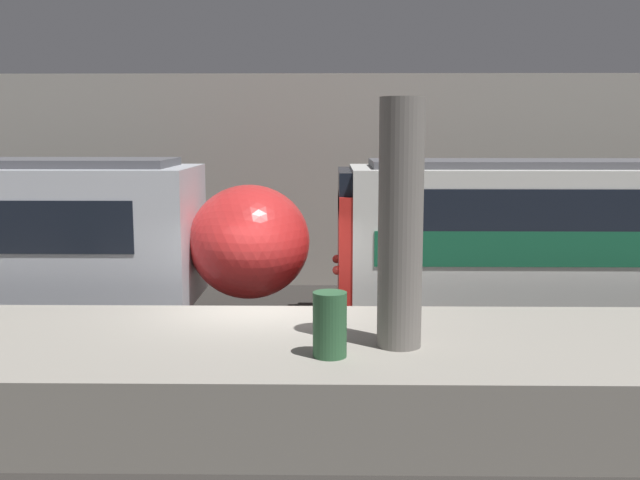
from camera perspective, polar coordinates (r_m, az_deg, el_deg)
ground_plane at (r=12.86m, az=-4.27°, el=-9.83°), size 120.00×120.00×0.00m
platform at (r=10.85m, az=-5.23°, el=-10.25°), size 40.00×3.88×1.11m
station_rear_barrier at (r=19.28m, az=-2.49°, el=4.50°), size 50.00×0.15×5.42m
support_pillar_near at (r=9.99m, az=6.16°, el=1.20°), size 0.60×0.60×3.33m
trash_bin at (r=9.69m, az=0.75°, el=-6.46°), size 0.44×0.44×0.85m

